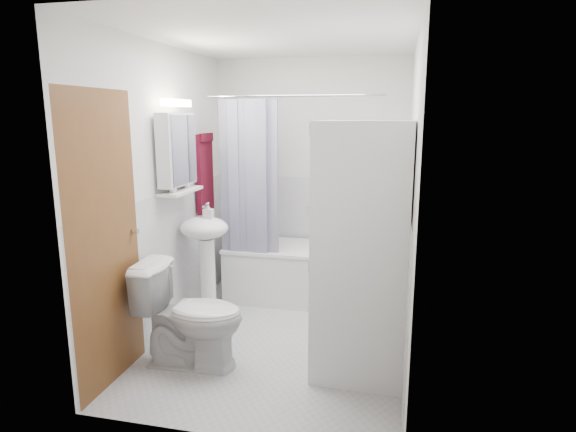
% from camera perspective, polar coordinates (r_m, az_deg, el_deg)
% --- Properties ---
extents(floor, '(2.60, 2.60, 0.00)m').
position_cam_1_polar(floor, '(4.16, -0.92, -14.27)').
color(floor, silver).
rests_on(floor, ground).
extents(room_walls, '(2.60, 2.60, 2.60)m').
position_cam_1_polar(room_walls, '(3.75, -1.00, 6.60)').
color(room_walls, silver).
rests_on(room_walls, ground).
extents(wainscot, '(1.98, 2.58, 2.58)m').
position_cam_1_polar(wainscot, '(4.20, 0.01, -5.17)').
color(wainscot, white).
rests_on(wainscot, ground).
extents(door, '(0.05, 2.00, 2.00)m').
position_cam_1_polar(door, '(3.68, -17.62, -1.75)').
color(door, brown).
rests_on(door, ground).
extents(bathtub, '(1.43, 0.68, 0.55)m').
position_cam_1_polar(bathtub, '(4.88, 1.28, -6.41)').
color(bathtub, white).
rests_on(bathtub, ground).
extents(tub_spout, '(0.04, 0.12, 0.04)m').
position_cam_1_polar(tub_spout, '(5.02, 4.30, 0.74)').
color(tub_spout, silver).
rests_on(tub_spout, room_walls).
extents(curtain_rod, '(1.61, 0.02, 0.02)m').
position_cam_1_polar(curtain_rod, '(4.37, 0.63, 14.07)').
color(curtain_rod, silver).
rests_on(curtain_rod, room_walls).
extents(shower_curtain, '(0.55, 0.02, 1.45)m').
position_cam_1_polar(shower_curtain, '(4.51, -4.74, 4.42)').
color(shower_curtain, '#131241').
rests_on(shower_curtain, curtain_rod).
extents(sink, '(0.44, 0.37, 1.04)m').
position_cam_1_polar(sink, '(4.37, -9.79, -3.28)').
color(sink, white).
rests_on(sink, ground).
extents(medicine_cabinet, '(0.13, 0.50, 0.71)m').
position_cam_1_polar(medicine_cabinet, '(4.15, -13.01, 7.89)').
color(medicine_cabinet, white).
rests_on(medicine_cabinet, room_walls).
extents(shelf, '(0.18, 0.54, 0.02)m').
position_cam_1_polar(shelf, '(4.18, -12.60, 2.89)').
color(shelf, silver).
rests_on(shelf, room_walls).
extents(shower_caddy, '(0.22, 0.06, 0.02)m').
position_cam_1_polar(shower_caddy, '(4.96, 4.91, 3.91)').
color(shower_caddy, silver).
rests_on(shower_caddy, room_walls).
extents(towel, '(0.07, 0.32, 0.78)m').
position_cam_1_polar(towel, '(4.77, -9.84, 5.19)').
color(towel, '#540A17').
rests_on(towel, room_walls).
extents(washer_dryer, '(0.66, 0.65, 1.80)m').
position_cam_1_polar(washer_dryer, '(3.42, 8.76, -4.10)').
color(washer_dryer, white).
rests_on(washer_dryer, ground).
extents(toilet, '(0.80, 0.47, 0.77)m').
position_cam_1_polar(toilet, '(3.68, -11.41, -11.51)').
color(toilet, white).
rests_on(toilet, ground).
extents(soap_pump, '(0.08, 0.17, 0.08)m').
position_cam_1_polar(soap_pump, '(4.29, -9.42, -0.17)').
color(soap_pump, gray).
rests_on(soap_pump, sink).
extents(shelf_bottle, '(0.07, 0.18, 0.07)m').
position_cam_1_polar(shelf_bottle, '(4.04, -13.54, 3.23)').
color(shelf_bottle, gray).
rests_on(shelf_bottle, shelf).
extents(shelf_cup, '(0.10, 0.09, 0.10)m').
position_cam_1_polar(shelf_cup, '(4.28, -11.95, 3.97)').
color(shelf_cup, gray).
rests_on(shelf_cup, shelf).
extents(shampoo_a, '(0.13, 0.17, 0.13)m').
position_cam_1_polar(shampoo_a, '(4.93, 6.45, 4.73)').
color(shampoo_a, gray).
rests_on(shampoo_a, shower_caddy).
extents(shampoo_b, '(0.08, 0.21, 0.08)m').
position_cam_1_polar(shampoo_b, '(4.92, 7.84, 4.38)').
color(shampoo_b, '#2A4AA8').
rests_on(shampoo_b, shower_caddy).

